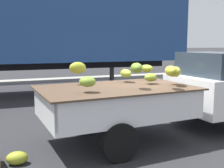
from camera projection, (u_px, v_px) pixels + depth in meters
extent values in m
plane|color=#28282B|center=(157.00, 131.00, 6.14)|extent=(220.00, 220.00, 0.00)
cube|color=gray|center=(66.00, 80.00, 14.34)|extent=(80.00, 0.80, 0.16)
cube|color=white|center=(220.00, 92.00, 6.38)|extent=(2.08, 1.74, 0.78)
cube|color=#28333D|center=(215.00, 64.00, 6.21)|extent=(1.17, 1.49, 0.52)
cube|color=white|center=(116.00, 113.00, 5.32)|extent=(2.83, 1.78, 0.08)
cube|color=white|center=(100.00, 93.00, 5.99)|extent=(2.75, 0.19, 0.44)
cube|color=white|center=(138.00, 109.00, 4.57)|extent=(2.75, 0.19, 0.44)
cube|color=white|center=(175.00, 94.00, 5.84)|extent=(0.14, 1.63, 0.44)
cube|color=white|center=(44.00, 107.00, 4.72)|extent=(0.14, 1.63, 0.44)
cube|color=#B21914|center=(100.00, 95.00, 6.02)|extent=(2.63, 0.15, 0.07)
cube|color=brown|center=(116.00, 88.00, 5.25)|extent=(2.95, 1.90, 0.03)
ellipsoid|color=gold|center=(171.00, 71.00, 4.92)|extent=(0.28, 0.38, 0.19)
ellipsoid|color=olive|center=(147.00, 68.00, 6.28)|extent=(0.33, 0.37, 0.17)
ellipsoid|color=olive|center=(151.00, 77.00, 5.62)|extent=(0.33, 0.31, 0.17)
ellipsoid|color=#A2A72B|center=(78.00, 68.00, 5.50)|extent=(0.34, 0.21, 0.23)
ellipsoid|color=#A5AF31|center=(176.00, 72.00, 5.33)|extent=(0.37, 0.42, 0.19)
ellipsoid|color=olive|center=(136.00, 68.00, 4.96)|extent=(0.30, 0.39, 0.18)
ellipsoid|color=olive|center=(87.00, 82.00, 4.63)|extent=(0.38, 0.38, 0.17)
ellipsoid|color=#97A730|center=(126.00, 73.00, 5.89)|extent=(0.21, 0.37, 0.17)
ellipsoid|color=#9FA72D|center=(173.00, 72.00, 5.52)|extent=(0.27, 0.25, 0.19)
cylinder|color=black|center=(197.00, 106.00, 7.18)|extent=(0.65, 0.23, 0.64)
cylinder|color=black|center=(86.00, 119.00, 5.92)|extent=(0.65, 0.23, 0.64)
cylinder|color=black|center=(120.00, 142.00, 4.51)|extent=(0.65, 0.23, 0.64)
cube|color=navy|center=(25.00, 24.00, 10.03)|extent=(12.07, 2.85, 2.70)
cube|color=black|center=(27.00, 66.00, 10.24)|extent=(11.05, 0.72, 0.30)
cylinder|color=#38383A|center=(112.00, 75.00, 11.44)|extent=(0.18, 0.18, 1.25)
ellipsoid|color=#9CA32A|center=(17.00, 158.00, 4.41)|extent=(0.37, 0.29, 0.21)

